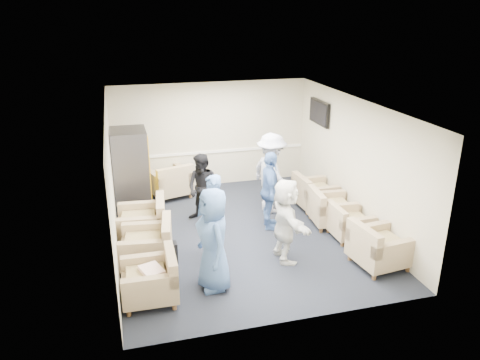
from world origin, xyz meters
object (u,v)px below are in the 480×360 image
object	(u,v)px
armchair_right_midnear	(348,224)
armchair_right_midfar	(329,210)
armchair_left_near	(153,281)
person_front_right	(286,220)
armchair_left_mid	(150,246)
armchair_left_far	(145,224)
vending_machine	(131,172)
person_back_left	(203,189)
person_back_right	(271,173)
armchair_corner	(171,183)
armchair_right_far	(313,194)
armchair_right_near	(377,249)
person_mid_right	(270,191)
person_mid_left	(213,218)
person_front_left	(213,240)

from	to	relation	value
armchair_right_midnear	armchair_right_midfar	world-z (taller)	armchair_right_midfar
armchair_left_near	person_front_right	size ratio (longest dim) A/B	0.55
armchair_left_mid	armchair_left_far	world-z (taller)	armchair_left_far
armchair_right_midfar	vending_machine	world-z (taller)	vending_machine
armchair_left_mid	armchair_right_midfar	world-z (taller)	armchair_left_mid
armchair_right_midfar	person_back_left	distance (m)	2.75
armchair_left_far	person_back_right	world-z (taller)	person_back_right
armchair_left_near	armchair_corner	distance (m)	4.36
armchair_right_far	person_front_right	bearing A→B (deg)	142.34
armchair_right_near	person_mid_right	distance (m)	2.49
person_back_left	person_mid_right	bearing A→B (deg)	13.39
armchair_left_mid	person_mid_left	xyz separation A→B (m)	(1.16, -0.05, 0.46)
vending_machine	person_back_right	world-z (taller)	vending_machine
person_front_left	person_back_left	bearing A→B (deg)	166.37
armchair_left_mid	person_back_right	world-z (taller)	person_back_right
armchair_right_far	person_front_left	xyz separation A→B (m)	(-2.92, -2.67, 0.55)
person_back_left	person_mid_right	xyz separation A→B (m)	(1.29, -0.67, 0.07)
armchair_left_far	person_mid_right	size ratio (longest dim) A/B	0.61
armchair_right_far	armchair_corner	world-z (taller)	armchair_corner
armchair_right_midfar	person_mid_right	world-z (taller)	person_mid_right
person_front_right	armchair_right_near	bearing A→B (deg)	-112.99
armchair_left_mid	armchair_right_far	bearing A→B (deg)	120.63
armchair_right_far	person_back_left	bearing A→B (deg)	89.01
armchair_left_far	vending_machine	distance (m)	1.63
armchair_left_far	armchair_right_near	size ratio (longest dim) A/B	1.03
armchair_left_mid	person_mid_left	distance (m)	1.24
armchair_right_midfar	person_front_right	xyz separation A→B (m)	(-1.43, -1.15, 0.45)
armchair_left_near	person_mid_left	world-z (taller)	person_mid_left
armchair_left_far	person_mid_left	xyz separation A→B (m)	(1.18, -1.01, 0.44)
person_front_right	vending_machine	bearing A→B (deg)	43.22
armchair_left_near	armchair_right_midnear	distance (m)	4.17
vending_machine	person_front_right	size ratio (longest dim) A/B	1.22
armchair_right_near	person_back_left	distance (m)	3.81
vending_machine	person_front_right	distance (m)	3.91
armchair_left_far	armchair_right_midfar	size ratio (longest dim) A/B	1.12
armchair_right_far	vending_machine	distance (m)	4.19
armchair_right_far	person_back_right	world-z (taller)	person_back_right
armchair_right_midfar	person_front_right	size ratio (longest dim) A/B	0.58
person_front_right	armchair_right_midfar	bearing A→B (deg)	-49.76
armchair_left_mid	person_front_left	distance (m)	1.49
armchair_right_midnear	vending_machine	size ratio (longest dim) A/B	0.40
person_back_left	person_mid_right	size ratio (longest dim) A/B	0.91
armchair_left_far	armchair_right_midnear	bearing A→B (deg)	82.43
armchair_left_far	armchair_left_near	bearing A→B (deg)	4.85
armchair_right_near	armchair_left_mid	bearing A→B (deg)	67.20
person_back_right	person_mid_right	distance (m)	0.87
person_front_left	person_mid_right	xyz separation A→B (m)	(1.61, 1.91, -0.04)
armchair_left_near	person_front_left	distance (m)	1.15
person_front_right	armchair_corner	bearing A→B (deg)	26.22
armchair_corner	vending_machine	world-z (taller)	vending_machine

